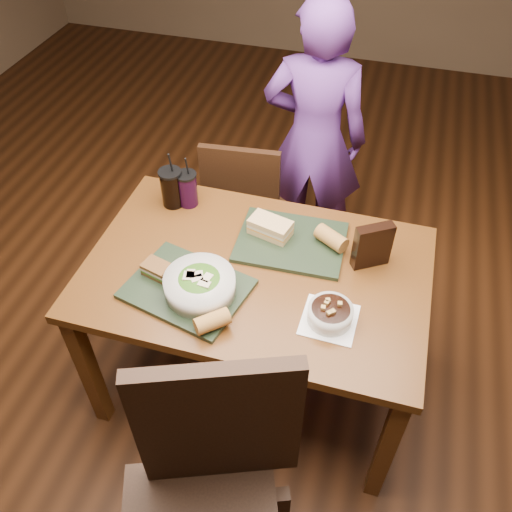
# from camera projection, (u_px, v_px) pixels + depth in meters

# --- Properties ---
(ground) EXTENTS (6.00, 6.00, 0.00)m
(ground) POSITION_uv_depth(u_px,v_px,m) (256.00, 377.00, 2.59)
(ground) COLOR #381C0B
(ground) RESTS_ON ground
(dining_table) EXTENTS (1.30, 0.85, 0.75)m
(dining_table) POSITION_uv_depth(u_px,v_px,m) (256.00, 285.00, 2.12)
(dining_table) COLOR #563011
(dining_table) RESTS_ON ground
(chair_near) EXTENTS (0.61, 0.63, 1.10)m
(chair_near) POSITION_uv_depth(u_px,v_px,m) (210.00, 493.00, 1.61)
(chair_near) COLOR black
(chair_near) RESTS_ON ground
(chair_far) EXTENTS (0.41, 0.41, 0.87)m
(chair_far) POSITION_uv_depth(u_px,v_px,m) (246.00, 204.00, 2.74)
(chair_far) COLOR black
(chair_far) RESTS_ON ground
(diner) EXTENTS (0.55, 0.38, 1.45)m
(diner) POSITION_uv_depth(u_px,v_px,m) (314.00, 140.00, 2.72)
(diner) COLOR #623086
(diner) RESTS_ON ground
(tray_near) EXTENTS (0.48, 0.41, 0.02)m
(tray_near) POSITION_uv_depth(u_px,v_px,m) (187.00, 289.00, 1.97)
(tray_near) COLOR black
(tray_near) RESTS_ON dining_table
(tray_far) EXTENTS (0.43, 0.33, 0.02)m
(tray_far) POSITION_uv_depth(u_px,v_px,m) (291.00, 242.00, 2.15)
(tray_far) COLOR black
(tray_far) RESTS_ON dining_table
(salad_bowl) EXTENTS (0.26, 0.26, 0.08)m
(salad_bowl) POSITION_uv_depth(u_px,v_px,m) (200.00, 284.00, 1.92)
(salad_bowl) COLOR silver
(salad_bowl) RESTS_ON tray_near
(soup_bowl) EXTENTS (0.19, 0.19, 0.08)m
(soup_bowl) POSITION_uv_depth(u_px,v_px,m) (330.00, 314.00, 1.86)
(soup_bowl) COLOR white
(soup_bowl) RESTS_ON dining_table
(sandwich_near) EXTENTS (0.12, 0.09, 0.05)m
(sandwich_near) POSITION_uv_depth(u_px,v_px,m) (157.00, 269.00, 2.00)
(sandwich_near) COLOR #593819
(sandwich_near) RESTS_ON tray_near
(sandwich_far) EXTENTS (0.18, 0.13, 0.07)m
(sandwich_far) POSITION_uv_depth(u_px,v_px,m) (270.00, 227.00, 2.15)
(sandwich_far) COLOR tan
(sandwich_far) RESTS_ON tray_far
(baguette_near) EXTENTS (0.13, 0.13, 0.06)m
(baguette_near) POSITION_uv_depth(u_px,v_px,m) (212.00, 321.00, 1.82)
(baguette_near) COLOR #AD7533
(baguette_near) RESTS_ON tray_near
(baguette_far) EXTENTS (0.14, 0.12, 0.06)m
(baguette_far) POSITION_uv_depth(u_px,v_px,m) (331.00, 238.00, 2.10)
(baguette_far) COLOR #AD7533
(baguette_far) RESTS_ON tray_far
(cup_cola) EXTENTS (0.10, 0.10, 0.26)m
(cup_cola) POSITION_uv_depth(u_px,v_px,m) (172.00, 188.00, 2.27)
(cup_cola) COLOR black
(cup_cola) RESTS_ON dining_table
(cup_berry) EXTENTS (0.09, 0.09, 0.24)m
(cup_berry) POSITION_uv_depth(u_px,v_px,m) (187.00, 189.00, 2.28)
(cup_berry) COLOR black
(cup_berry) RESTS_ON dining_table
(chip_bag) EXTENTS (0.14, 0.11, 0.19)m
(chip_bag) POSITION_uv_depth(u_px,v_px,m) (372.00, 246.00, 2.01)
(chip_bag) COLOR black
(chip_bag) RESTS_ON dining_table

